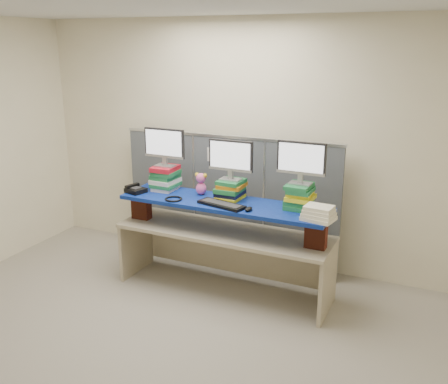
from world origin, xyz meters
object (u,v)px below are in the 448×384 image
at_px(desk, 224,243).
at_px(desk_phone, 135,190).
at_px(keyboard, 221,204).
at_px(monitor_left, 164,145).
at_px(monitor_right, 301,160).
at_px(blue_board, 224,203).
at_px(monitor_center, 231,158).

distance_m(desk, desk_phone, 1.10).
bearing_deg(keyboard, monitor_left, 174.63).
height_order(monitor_right, desk_phone, monitor_right).
xyz_separation_m(blue_board, desk_phone, (-0.99, -0.09, 0.05)).
distance_m(desk, monitor_right, 1.19).
bearing_deg(keyboard, blue_board, 117.40).
bearing_deg(monitor_center, desk, -98.74).
bearing_deg(desk_phone, monitor_center, 27.15).
bearing_deg(desk, keyboard, -75.11).
bearing_deg(keyboard, desk, 117.40).
xyz_separation_m(monitor_left, keyboard, (0.78, -0.27, -0.48)).
distance_m(blue_board, monitor_left, 0.92).
distance_m(monitor_left, monitor_center, 0.77).
bearing_deg(keyboard, monitor_right, 32.25).
xyz_separation_m(monitor_center, monitor_right, (0.73, -0.01, 0.04)).
xyz_separation_m(desk, monitor_left, (-0.75, 0.13, 0.94)).
distance_m(blue_board, monitor_center, 0.46).
bearing_deg(desk_phone, monitor_left, 58.09).
bearing_deg(monitor_center, keyboard, -85.97).
xyz_separation_m(desk, monitor_center, (0.02, 0.12, 0.87)).
relative_size(keyboard, desk_phone, 2.25).
xyz_separation_m(monitor_center, keyboard, (0.01, -0.25, -0.41)).
distance_m(keyboard, desk_phone, 1.03).
bearing_deg(monitor_center, desk_phone, -167.25).
height_order(desk, monitor_center, monitor_center).
xyz_separation_m(blue_board, monitor_right, (0.75, 0.11, 0.49)).
xyz_separation_m(monitor_center, desk_phone, (-1.01, -0.21, -0.40)).
bearing_deg(monitor_left, blue_board, -8.95).
height_order(desk, keyboard, keyboard).
bearing_deg(desk_phone, blue_board, 20.73).
bearing_deg(blue_board, keyboard, -75.11).
relative_size(desk, monitor_left, 4.77).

